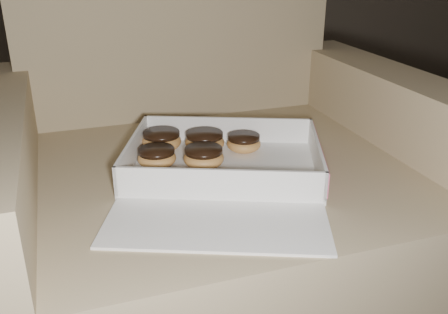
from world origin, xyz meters
TOP-DOWN VIEW (x-y plane):
  - armchair at (-0.41, 0.53)m, footprint 0.99×0.84m
  - bakery_box at (-0.43, 0.39)m, footprint 0.51×0.55m
  - donut_a at (-0.52, 0.55)m, footprint 0.08×0.08m
  - donut_b at (-0.46, 0.43)m, footprint 0.08×0.08m
  - donut_c at (-0.43, 0.51)m, footprint 0.09×0.09m
  - donut_d at (-0.35, 0.48)m, footprint 0.07×0.07m
  - donut_e at (-0.55, 0.47)m, footprint 0.08×0.08m
  - crumb_a at (-0.35, 0.26)m, footprint 0.01×0.01m
  - crumb_b at (-0.35, 0.27)m, footprint 0.01×0.01m
  - crumb_c at (-0.46, 0.32)m, footprint 0.01×0.01m
  - crumb_d at (-0.42, 0.29)m, footprint 0.01×0.01m

SIDE VIEW (x-z plane):
  - armchair at x=-0.41m, z-range -0.19..0.84m
  - crumb_a at x=-0.35m, z-range 0.47..0.48m
  - crumb_b at x=-0.35m, z-range 0.47..0.48m
  - crumb_c at x=-0.46m, z-range 0.47..0.48m
  - crumb_d at x=-0.42m, z-range 0.47..0.48m
  - bakery_box at x=-0.43m, z-range 0.44..0.51m
  - donut_d at x=-0.35m, z-range 0.47..0.51m
  - donut_e at x=-0.55m, z-range 0.47..0.51m
  - donut_b at x=-0.46m, z-range 0.47..0.51m
  - donut_a at x=-0.52m, z-range 0.47..0.52m
  - donut_c at x=-0.43m, z-range 0.47..0.52m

